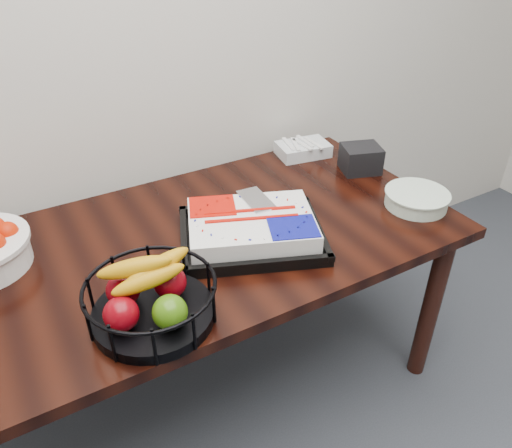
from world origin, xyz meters
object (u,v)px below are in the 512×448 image
cake_tray (251,229)px  fruit_basket (151,297)px  table (196,259)px  plate_stack (416,199)px  napkin_box (361,159)px

cake_tray → fruit_basket: fruit_basket is taller
table → plate_stack: size_ratio=7.67×
cake_tray → plate_stack: (0.63, -0.12, -0.01)m
fruit_basket → plate_stack: (1.04, 0.08, -0.05)m
napkin_box → cake_tray: bearing=-161.8°
table → plate_stack: 0.83m
table → cake_tray: 0.23m
fruit_basket → cake_tray: bearing=24.9°
cake_tray → fruit_basket: 0.46m
cake_tray → napkin_box: bearing=18.2°
cake_tray → plate_stack: 0.64m
table → plate_stack: (0.79, -0.22, 0.12)m
table → cake_tray: cake_tray is taller
plate_stack → cake_tray: bearing=169.7°
cake_tray → fruit_basket: size_ratio=1.61×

